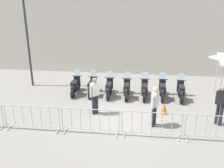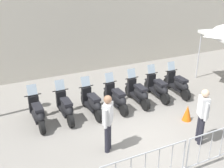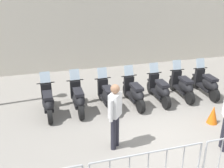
{
  "view_description": "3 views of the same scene",
  "coord_description": "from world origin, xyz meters",
  "px_view_note": "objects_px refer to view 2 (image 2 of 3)",
  "views": [
    {
      "loc": [
        2.65,
        -9.77,
        5.16
      ],
      "look_at": [
        -1.08,
        1.63,
        0.83
      ],
      "focal_mm": 39.89,
      "sensor_mm": 36.0,
      "label": 1
    },
    {
      "loc": [
        -2.76,
        -6.53,
        4.85
      ],
      "look_at": [
        -0.54,
        2.25,
        0.95
      ],
      "focal_mm": 43.87,
      "sensor_mm": 36.0,
      "label": 2
    },
    {
      "loc": [
        -1.81,
        -5.8,
        4.03
      ],
      "look_at": [
        -1.18,
        1.92,
        0.86
      ],
      "focal_mm": 41.94,
      "sensor_mm": 36.0,
      "label": 3
    }
  ],
  "objects_px": {
    "motorcycle_4": "(138,93)",
    "barrier_segment_3": "(221,145)",
    "motorcycle_1": "(65,107)",
    "motorcycle_0": "(38,113)",
    "motorcycle_6": "(178,84)",
    "motorcycle_2": "(92,103)",
    "motorcycle_3": "(116,98)",
    "traffic_cone": "(187,113)",
    "officer_mid_plaza": "(108,120)",
    "motorcycle_5": "(158,88)",
    "officer_by_barriers": "(202,113)"
  },
  "relations": [
    {
      "from": "motorcycle_3",
      "to": "officer_by_barriers",
      "type": "distance_m",
      "value": 3.24
    },
    {
      "from": "motorcycle_4",
      "to": "motorcycle_5",
      "type": "relative_size",
      "value": 1.0
    },
    {
      "from": "motorcycle_4",
      "to": "motorcycle_5",
      "type": "bearing_deg",
      "value": 15.81
    },
    {
      "from": "motorcycle_6",
      "to": "officer_mid_plaza",
      "type": "bearing_deg",
      "value": -141.21
    },
    {
      "from": "motorcycle_4",
      "to": "barrier_segment_3",
      "type": "xyz_separation_m",
      "value": [
        1.0,
        -3.74,
        0.07
      ]
    },
    {
      "from": "motorcycle_2",
      "to": "officer_by_barriers",
      "type": "bearing_deg",
      "value": -41.21
    },
    {
      "from": "motorcycle_2",
      "to": "motorcycle_4",
      "type": "relative_size",
      "value": 1.0
    },
    {
      "from": "motorcycle_0",
      "to": "motorcycle_1",
      "type": "xyz_separation_m",
      "value": [
        0.92,
        0.17,
        0.0
      ]
    },
    {
      "from": "motorcycle_1",
      "to": "traffic_cone",
      "type": "height_order",
      "value": "motorcycle_1"
    },
    {
      "from": "motorcycle_2",
      "to": "motorcycle_6",
      "type": "relative_size",
      "value": 0.99
    },
    {
      "from": "motorcycle_6",
      "to": "motorcycle_1",
      "type": "bearing_deg",
      "value": -169.35
    },
    {
      "from": "motorcycle_4",
      "to": "barrier_segment_3",
      "type": "relative_size",
      "value": 0.77
    },
    {
      "from": "motorcycle_1",
      "to": "barrier_segment_3",
      "type": "relative_size",
      "value": 0.77
    },
    {
      "from": "motorcycle_2",
      "to": "motorcycle_3",
      "type": "bearing_deg",
      "value": 10.21
    },
    {
      "from": "motorcycle_1",
      "to": "motorcycle_6",
      "type": "height_order",
      "value": "same"
    },
    {
      "from": "motorcycle_3",
      "to": "officer_mid_plaza",
      "type": "relative_size",
      "value": 0.99
    },
    {
      "from": "motorcycle_2",
      "to": "motorcycle_3",
      "type": "distance_m",
      "value": 0.94
    },
    {
      "from": "motorcycle_6",
      "to": "officer_by_barriers",
      "type": "relative_size",
      "value": 0.99
    },
    {
      "from": "motorcycle_2",
      "to": "motorcycle_4",
      "type": "height_order",
      "value": "same"
    },
    {
      "from": "traffic_cone",
      "to": "motorcycle_6",
      "type": "bearing_deg",
      "value": 72.53
    },
    {
      "from": "motorcycle_0",
      "to": "motorcycle_1",
      "type": "height_order",
      "value": "same"
    },
    {
      "from": "motorcycle_0",
      "to": "barrier_segment_3",
      "type": "xyz_separation_m",
      "value": [
        4.7,
        -3.08,
        0.07
      ]
    },
    {
      "from": "motorcycle_5",
      "to": "officer_mid_plaza",
      "type": "xyz_separation_m",
      "value": [
        -2.68,
        -2.78,
        0.53
      ]
    },
    {
      "from": "motorcycle_5",
      "to": "officer_mid_plaza",
      "type": "bearing_deg",
      "value": -133.99
    },
    {
      "from": "motorcycle_6",
      "to": "officer_mid_plaza",
      "type": "distance_m",
      "value": 4.66
    },
    {
      "from": "motorcycle_1",
      "to": "traffic_cone",
      "type": "distance_m",
      "value": 4.14
    },
    {
      "from": "motorcycle_0",
      "to": "motorcycle_4",
      "type": "distance_m",
      "value": 3.75
    },
    {
      "from": "motorcycle_5",
      "to": "traffic_cone",
      "type": "height_order",
      "value": "motorcycle_5"
    },
    {
      "from": "motorcycle_1",
      "to": "motorcycle_0",
      "type": "bearing_deg",
      "value": -169.65
    },
    {
      "from": "officer_mid_plaza",
      "to": "motorcycle_2",
      "type": "bearing_deg",
      "value": 91.61
    },
    {
      "from": "motorcycle_3",
      "to": "motorcycle_6",
      "type": "height_order",
      "value": "same"
    },
    {
      "from": "motorcycle_5",
      "to": "motorcycle_2",
      "type": "bearing_deg",
      "value": -166.99
    },
    {
      "from": "motorcycle_1",
      "to": "officer_by_barriers",
      "type": "height_order",
      "value": "officer_by_barriers"
    },
    {
      "from": "traffic_cone",
      "to": "motorcycle_2",
      "type": "bearing_deg",
      "value": 158.82
    },
    {
      "from": "motorcycle_3",
      "to": "motorcycle_4",
      "type": "bearing_deg",
      "value": 13.02
    },
    {
      "from": "barrier_segment_3",
      "to": "motorcycle_3",
      "type": "bearing_deg",
      "value": 118.45
    },
    {
      "from": "motorcycle_3",
      "to": "officer_mid_plaza",
      "type": "xyz_separation_m",
      "value": [
        -0.86,
        -2.31,
        0.53
      ]
    },
    {
      "from": "motorcycle_4",
      "to": "motorcycle_5",
      "type": "distance_m",
      "value": 0.94
    },
    {
      "from": "officer_mid_plaza",
      "to": "traffic_cone",
      "type": "xyz_separation_m",
      "value": [
        3.0,
        0.96,
        -0.71
      ]
    },
    {
      "from": "motorcycle_1",
      "to": "motorcycle_3",
      "type": "height_order",
      "value": "same"
    },
    {
      "from": "motorcycle_0",
      "to": "barrier_segment_3",
      "type": "relative_size",
      "value": 0.77
    },
    {
      "from": "motorcycle_4",
      "to": "officer_by_barriers",
      "type": "bearing_deg",
      "value": -71.43
    },
    {
      "from": "motorcycle_0",
      "to": "motorcycle_2",
      "type": "relative_size",
      "value": 1.0
    },
    {
      "from": "motorcycle_5",
      "to": "officer_by_barriers",
      "type": "bearing_deg",
      "value": -89.24
    },
    {
      "from": "motorcycle_0",
      "to": "traffic_cone",
      "type": "bearing_deg",
      "value": -10.47
    },
    {
      "from": "motorcycle_5",
      "to": "motorcycle_6",
      "type": "bearing_deg",
      "value": 7.73
    },
    {
      "from": "motorcycle_2",
      "to": "officer_by_barriers",
      "type": "height_order",
      "value": "officer_by_barriers"
    },
    {
      "from": "motorcycle_0",
      "to": "motorcycle_6",
      "type": "bearing_deg",
      "value": 10.6
    },
    {
      "from": "motorcycle_5",
      "to": "officer_mid_plaza",
      "type": "height_order",
      "value": "officer_mid_plaza"
    },
    {
      "from": "motorcycle_2",
      "to": "traffic_cone",
      "type": "bearing_deg",
      "value": -21.18
    }
  ]
}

